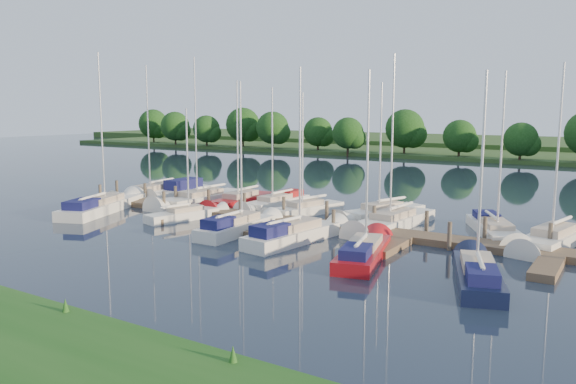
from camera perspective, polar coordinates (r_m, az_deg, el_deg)
The scene contains 22 objects.
ground at distance 31.51m, azimuth -6.97°, elevation -5.85°, with size 260.00×260.00×0.00m, color #182231.
dock at distance 37.26m, azimuth 0.15°, elevation -3.24°, with size 40.00×6.00×0.40m.
mooring_pilings at distance 38.12m, azimuth 1.05°, elevation -2.36°, with size 38.24×2.84×2.00m.
far_shore at distance 100.77m, azimuth 21.10°, elevation 3.64°, with size 180.00×30.00×0.60m, color #25481C.
distant_hill at distance 125.32m, azimuth 23.36°, elevation 4.53°, with size 220.00×40.00×1.40m, color #3A5425.
treeline at distance 87.19m, azimuth 21.79°, elevation 5.44°, with size 145.77×9.31×8.19m.
sailboat_n_0 at distance 50.84m, azimuth -13.60°, elevation -0.24°, with size 3.06×9.41×11.88m.
motorboat at distance 50.77m, azimuth -10.76°, elevation -0.04°, with size 2.24×7.00×1.97m.
sailboat_n_2 at distance 46.76m, azimuth -8.99°, elevation -0.86°, with size 2.86×9.73×12.22m.
sailboat_n_3 at distance 45.19m, azimuth -4.86°, elevation -1.10°, with size 2.07×8.01×10.37m.
sailboat_n_4 at distance 44.54m, azimuth -1.27°, elevation -1.17°, with size 2.25×7.68×9.74m.
sailboat_n_5 at distance 41.41m, azimuth 1.71°, elevation -1.95°, with size 3.25×7.22×9.29m.
sailboat_n_6 at distance 40.61m, azimuth 9.48°, elevation -2.27°, with size 4.07×7.65×9.96m.
sailboat_n_7 at distance 37.54m, azimuth 10.50°, elevation -3.18°, with size 2.96×9.22×11.61m.
sailboat_n_8 at distance 37.01m, azimuth 20.31°, elevation -3.69°, with size 4.97×7.93×10.29m.
sailboat_n_9 at distance 35.46m, azimuth 25.36°, elevation -4.54°, with size 3.48×8.40×10.69m.
sailboat_s_0 at distance 44.89m, azimuth -18.38°, elevation -1.50°, with size 5.02×9.69×12.36m.
sailboat_s_1 at distance 40.39m, azimuth -10.31°, elevation -2.36°, with size 2.81×6.34×8.11m.
sailboat_s_2 at distance 35.41m, azimuth -5.12°, elevation -3.66°, with size 2.03×7.58×9.88m.
sailboat_s_3 at distance 33.01m, azimuth 0.68°, elevation -4.51°, with size 2.85×8.23×10.60m.
sailboat_s_4 at distance 29.65m, azimuth 7.74°, elevation -6.14°, with size 3.43×7.99×10.09m.
sailboat_s_5 at distance 26.83m, azimuth 18.68°, elevation -8.06°, with size 3.76×7.62×9.82m.
Camera 1 is at (19.38, -23.61, 7.74)m, focal length 35.00 mm.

